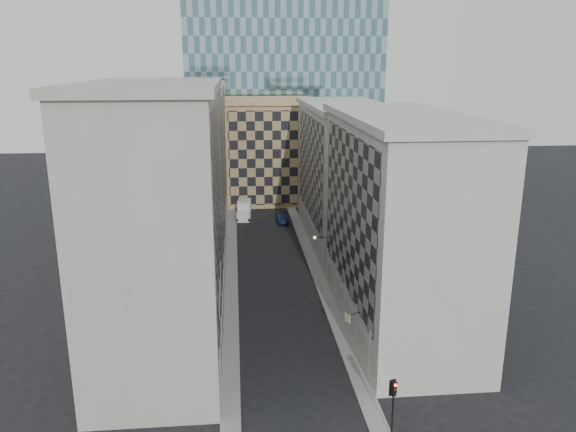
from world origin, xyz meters
TOP-DOWN VIEW (x-y plane):
  - ground at (0.00, 0.00)m, footprint 260.00×260.00m
  - sidewalk_west at (-5.25, 30.00)m, footprint 1.50×100.00m
  - sidewalk_east at (5.25, 30.00)m, footprint 1.50×100.00m
  - bldg_left_a at (-10.88, 11.00)m, footprint 10.80×22.80m
  - bldg_left_b at (-10.88, 33.00)m, footprint 10.80×22.80m
  - bldg_left_c at (-10.88, 55.00)m, footprint 10.80×22.80m
  - bldg_right_a at (10.88, 15.00)m, footprint 10.80×26.80m
  - bldg_right_b at (10.89, 42.00)m, footprint 10.80×28.80m
  - tan_block at (2.00, 67.90)m, footprint 16.80×14.80m
  - church_tower at (0.00, 82.00)m, footprint 7.20×7.20m
  - flagpoles_left at (-5.90, 6.00)m, footprint 0.10×6.33m
  - bracket_lamp at (4.38, 24.00)m, footprint 1.98×0.36m
  - traffic_light at (5.90, -2.61)m, footprint 0.53×0.52m
  - box_truck at (-3.19, 55.14)m, footprint 2.60×5.44m
  - dark_car at (2.95, 51.71)m, footprint 1.73×4.76m
  - shop_sign at (4.96, 8.39)m, footprint 1.27×0.71m

SIDE VIEW (x-z plane):
  - ground at x=0.00m, z-range 0.00..0.00m
  - sidewalk_west at x=-5.25m, z-range 0.00..0.15m
  - sidewalk_east at x=5.25m, z-range 0.00..0.15m
  - dark_car at x=2.95m, z-range 0.00..1.56m
  - box_truck at x=-3.19m, z-range -0.19..2.71m
  - traffic_light at x=5.90m, z-range 1.07..5.34m
  - shop_sign at x=4.96m, z-range 3.42..4.25m
  - bracket_lamp at x=4.38m, z-range 6.02..6.38m
  - flagpoles_left at x=-5.90m, z-range 6.83..9.17m
  - tan_block at x=2.00m, z-range 0.04..18.84m
  - bldg_right_b at x=10.89m, z-range 0.00..19.70m
  - bldg_right_a at x=10.88m, z-range -0.03..20.67m
  - bldg_left_c at x=-10.88m, z-range -0.02..21.68m
  - bldg_left_b at x=-10.88m, z-range -0.03..22.67m
  - bldg_left_a at x=-10.88m, z-range -0.03..23.67m
  - church_tower at x=0.00m, z-range 1.20..52.70m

